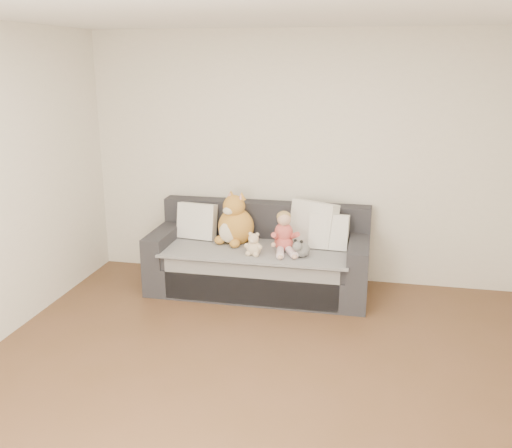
{
  "coord_description": "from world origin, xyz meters",
  "views": [
    {
      "loc": [
        0.77,
        -3.35,
        2.3
      ],
      "look_at": [
        -0.34,
        1.87,
        0.75
      ],
      "focal_mm": 40.0,
      "sensor_mm": 36.0,
      "label": 1
    }
  ],
  "objects_px": {
    "toddler": "(284,235)",
    "teddy_bear": "(254,246)",
    "sippy_cup": "(254,244)",
    "sofa": "(260,260)",
    "plush_cat": "(235,223)"
  },
  "relations": [
    {
      "from": "sippy_cup",
      "to": "plush_cat",
      "type": "bearing_deg",
      "value": 142.0
    },
    {
      "from": "toddler",
      "to": "sippy_cup",
      "type": "height_order",
      "value": "toddler"
    },
    {
      "from": "toddler",
      "to": "teddy_bear",
      "type": "distance_m",
      "value": 0.33
    },
    {
      "from": "teddy_bear",
      "to": "sippy_cup",
      "type": "xyz_separation_m",
      "value": [
        -0.03,
        0.15,
        -0.04
      ]
    },
    {
      "from": "teddy_bear",
      "to": "sippy_cup",
      "type": "bearing_deg",
      "value": 110.95
    },
    {
      "from": "sofa",
      "to": "sippy_cup",
      "type": "bearing_deg",
      "value": -98.85
    },
    {
      "from": "plush_cat",
      "to": "teddy_bear",
      "type": "xyz_separation_m",
      "value": [
        0.27,
        -0.34,
        -0.11
      ]
    },
    {
      "from": "toddler",
      "to": "teddy_bear",
      "type": "relative_size",
      "value": 1.77
    },
    {
      "from": "toddler",
      "to": "teddy_bear",
      "type": "bearing_deg",
      "value": -162.59
    },
    {
      "from": "toddler",
      "to": "sippy_cup",
      "type": "bearing_deg",
      "value": 168.68
    },
    {
      "from": "toddler",
      "to": "sofa",
      "type": "bearing_deg",
      "value": 136.54
    },
    {
      "from": "plush_cat",
      "to": "sippy_cup",
      "type": "bearing_deg",
      "value": -14.0
    },
    {
      "from": "sofa",
      "to": "teddy_bear",
      "type": "height_order",
      "value": "sofa"
    },
    {
      "from": "plush_cat",
      "to": "sofa",
      "type": "bearing_deg",
      "value": 19.69
    },
    {
      "from": "toddler",
      "to": "sippy_cup",
      "type": "distance_m",
      "value": 0.32
    }
  ]
}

